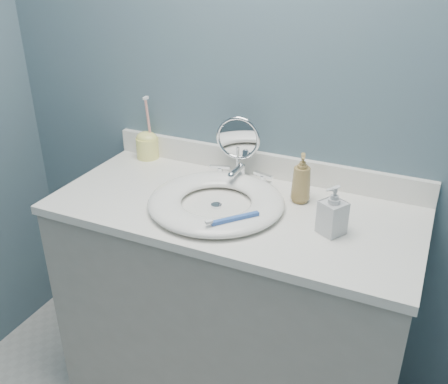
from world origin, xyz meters
The scene contains 12 objects.
back_wall centered at (0.00, 1.25, 1.20)m, with size 2.20×0.02×2.40m, color slate.
vanity_cabinet centered at (0.00, 0.97, 0.42)m, with size 1.20×0.55×0.85m, color #A9A49B.
countertop centered at (0.00, 0.97, 0.86)m, with size 1.22×0.57×0.03m, color white.
backsplash centered at (0.00, 1.24, 0.93)m, with size 1.22×0.02×0.09m, color white.
basin centered at (-0.05, 0.94, 0.90)m, with size 0.45×0.45×0.04m, color white, non-canonical shape.
drain centered at (-0.05, 0.94, 0.88)m, with size 0.04×0.04×0.01m, color silver.
faucet centered at (-0.05, 1.14, 0.91)m, with size 0.25×0.13×0.07m.
makeup_mirror centered at (-0.07, 1.17, 1.01)m, with size 0.16×0.09×0.24m.
soap_bottle_amber centered at (0.19, 1.10, 0.97)m, with size 0.07×0.07×0.17m, color olive.
soap_bottle_clear centered at (0.33, 0.94, 0.96)m, with size 0.07×0.07×0.15m, color silver.
toothbrush_holder centered at (-0.48, 1.21, 0.94)m, with size 0.09×0.09×0.25m.
toothbrush_lying centered at (0.06, 0.82, 0.92)m, with size 0.12×0.14×0.02m.
Camera 1 is at (0.58, -0.36, 1.67)m, focal length 40.00 mm.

